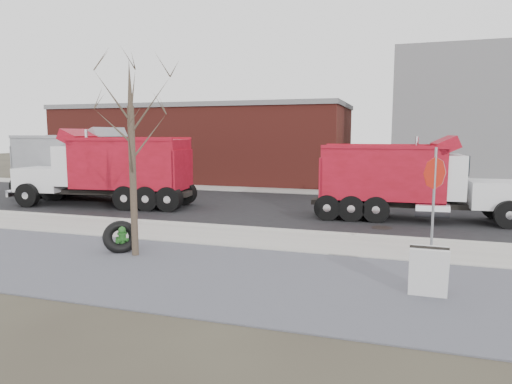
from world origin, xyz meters
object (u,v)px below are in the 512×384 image
(fire_hydrant, at_px, (122,240))
(truck_tire, at_px, (121,237))
(sandwich_board, at_px, (428,272))
(dump_truck_red_a, at_px, (407,178))
(dump_truck_grey, at_px, (82,163))
(stop_sign, at_px, (434,186))
(dump_truck_red_b, at_px, (110,168))

(fire_hydrant, relative_size, truck_tire, 0.60)
(sandwich_board, height_order, dump_truck_red_a, dump_truck_red_a)
(sandwich_board, distance_m, dump_truck_grey, 18.87)
(stop_sign, relative_size, dump_truck_grey, 0.38)
(truck_tire, relative_size, sandwich_board, 1.18)
(stop_sign, bearing_deg, truck_tire, 163.69)
(truck_tire, height_order, dump_truck_red_b, dump_truck_red_b)
(dump_truck_red_a, xyz_separation_m, dump_truck_grey, (-15.68, 1.19, 0.19))
(dump_truck_red_a, height_order, dump_truck_red_b, dump_truck_red_b)
(dump_truck_red_b, bearing_deg, sandwich_board, 141.63)
(sandwich_board, bearing_deg, dump_truck_grey, 149.73)
(truck_tire, xyz_separation_m, sandwich_board, (7.99, -1.24, 0.12))
(sandwich_board, xyz_separation_m, dump_truck_red_a, (-0.36, 8.67, 1.06))
(truck_tire, height_order, dump_truck_red_a, dump_truck_red_a)
(sandwich_board, xyz_separation_m, dump_truck_grey, (-16.04, 9.86, 1.25))
(stop_sign, xyz_separation_m, dump_truck_red_a, (-0.56, 6.20, -0.39))
(truck_tire, height_order, stop_sign, stop_sign)
(fire_hydrant, xyz_separation_m, truck_tire, (-0.06, 0.02, 0.09))
(fire_hydrant, height_order, dump_truck_red_b, dump_truck_red_b)
(dump_truck_red_a, xyz_separation_m, dump_truck_red_b, (-12.74, -0.61, 0.14))
(stop_sign, distance_m, dump_truck_grey, 17.84)
(stop_sign, height_order, dump_truck_red_a, dump_truck_red_a)
(stop_sign, relative_size, dump_truck_red_b, 0.36)
(fire_hydrant, distance_m, truck_tire, 0.11)
(truck_tire, xyz_separation_m, dump_truck_red_b, (-5.10, 6.83, 1.33))
(dump_truck_red_b, height_order, dump_truck_grey, dump_truck_grey)
(dump_truck_red_b, distance_m, dump_truck_grey, 3.45)
(stop_sign, bearing_deg, dump_truck_red_a, 70.25)
(dump_truck_red_a, bearing_deg, fire_hydrant, -138.82)
(stop_sign, xyz_separation_m, dump_truck_grey, (-16.24, 7.39, -0.20))
(fire_hydrant, height_order, stop_sign, stop_sign)
(dump_truck_grey, bearing_deg, truck_tire, -43.83)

